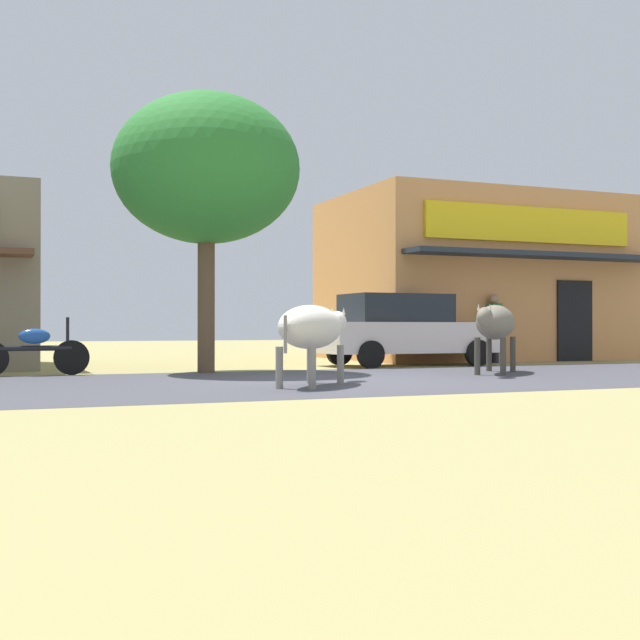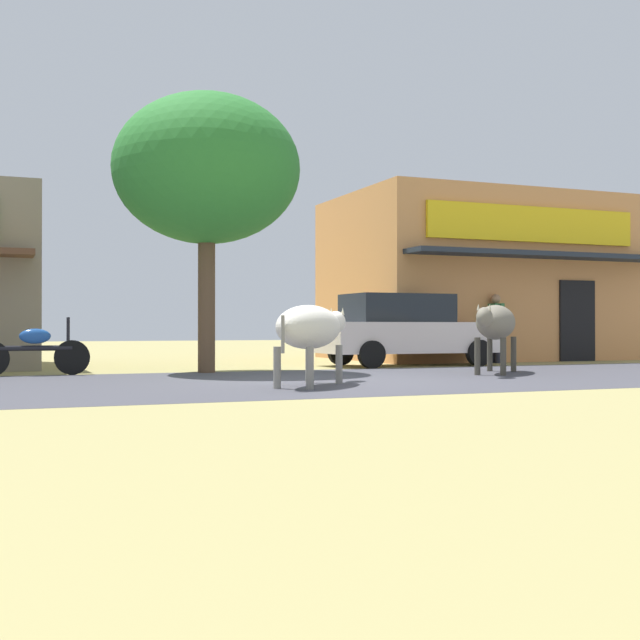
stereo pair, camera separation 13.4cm
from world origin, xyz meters
TOP-DOWN VIEW (x-y plane):
  - ground at (0.00, 0.00)m, footprint 80.00×80.00m
  - asphalt_road at (0.00, 0.00)m, footprint 72.00×6.52m
  - storefront_right_club at (7.71, 7.42)m, footprint 7.68×6.17m
  - roadside_tree at (-1.18, 3.12)m, footprint 3.67×3.67m
  - parked_hatchback_car at (3.78, 4.24)m, footprint 4.20×1.85m
  - parked_motorcycle at (-4.38, 3.26)m, footprint 2.06×0.25m
  - cow_near_brown at (-0.62, -1.09)m, footprint 2.07×2.24m
  - cow_far_dark at (3.87, 0.70)m, footprint 2.21×2.37m
  - pedestrian_by_shop at (6.51, 4.64)m, footprint 0.29×0.61m

SIDE VIEW (x-z plane):
  - ground at x=0.00m, z-range 0.00..0.00m
  - asphalt_road at x=0.00m, z-range 0.00..0.00m
  - parked_motorcycle at x=-4.38m, z-range -0.06..1.01m
  - parked_hatchback_car at x=3.78m, z-range 0.02..1.66m
  - cow_near_brown at x=-0.62m, z-range 0.27..1.49m
  - cow_far_dark at x=3.87m, z-range 0.31..1.62m
  - pedestrian_by_shop at x=6.51m, z-range 0.15..1.85m
  - storefront_right_club at x=7.71m, z-range 0.00..4.48m
  - roadside_tree at x=-1.18m, z-range 1.24..6.70m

